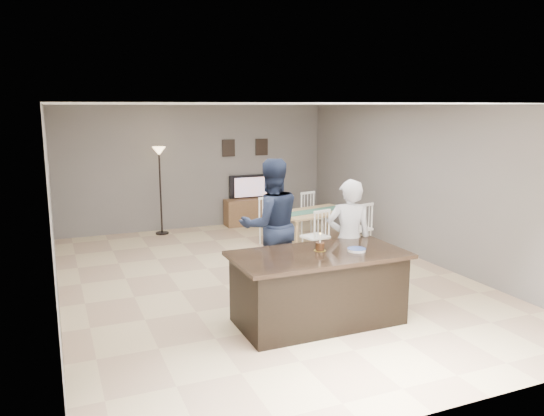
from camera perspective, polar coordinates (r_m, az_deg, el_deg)
name	(u,v)px	position (r m, az deg, el deg)	size (l,w,h in m)	color
floor	(264,279)	(8.39, -0.84, -7.69)	(8.00, 8.00, 0.00)	#D7BB8A
room_shell	(264,173)	(8.01, -0.88, 3.75)	(8.00, 8.00, 8.00)	slate
kitchen_island	(318,287)	(6.70, 5.00, -8.51)	(2.15, 1.10, 0.90)	black
tv_console	(251,212)	(12.14, -2.27, -0.39)	(1.20, 0.40, 0.60)	brown
television	(250,187)	(12.10, -2.41, 2.29)	(0.91, 0.12, 0.53)	black
tv_screen_glow	(251,187)	(12.03, -2.28, 2.27)	(0.78, 0.78, 0.00)	orange
picture_frames	(245,148)	(12.11, -2.89, 6.51)	(1.10, 0.02, 0.38)	black
doorway	(56,263)	(5.27, -22.22, -5.54)	(0.00, 2.10, 2.65)	black
woman	(349,240)	(7.40, 8.25, -3.46)	(0.62, 0.41, 1.71)	#B6B6BA
man	(271,225)	(7.70, -0.11, -1.87)	(0.95, 0.74, 1.95)	#161E32
birthday_cake	(320,246)	(6.65, 5.17, -4.14)	(0.15, 0.15, 0.23)	gold
plate_stack	(357,250)	(6.69, 9.09, -4.46)	(0.23, 0.23, 0.04)	white
dining_table	(314,217)	(10.10, 4.54, -1.02)	(1.79, 1.99, 0.93)	#A18557
floor_lamp	(160,167)	(11.30, -12.01, 4.36)	(0.28, 0.28, 1.85)	black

